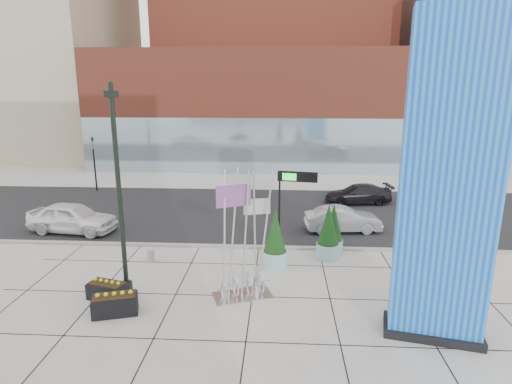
# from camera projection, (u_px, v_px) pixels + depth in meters

# --- Properties ---
(ground) EXTENTS (160.00, 160.00, 0.00)m
(ground) POSITION_uv_depth(u_px,v_px,m) (229.00, 284.00, 17.58)
(ground) COLOR #9E9991
(ground) RESTS_ON ground
(street_asphalt) EXTENTS (80.00, 12.00, 0.02)m
(street_asphalt) POSITION_uv_depth(u_px,v_px,m) (248.00, 212.00, 27.24)
(street_asphalt) COLOR black
(street_asphalt) RESTS_ON ground
(curb_edge) EXTENTS (80.00, 0.30, 0.12)m
(curb_edge) POSITION_uv_depth(u_px,v_px,m) (239.00, 247.00, 21.43)
(curb_edge) COLOR gray
(curb_edge) RESTS_ON ground
(tower_podium) EXTENTS (34.00, 10.00, 11.00)m
(tower_podium) POSITION_uv_depth(u_px,v_px,m) (271.00, 109.00, 42.26)
(tower_podium) COLOR brown
(tower_podium) RESTS_ON ground
(tower_glass_front) EXTENTS (34.00, 0.60, 5.00)m
(tower_glass_front) POSITION_uv_depth(u_px,v_px,m) (269.00, 146.00, 38.37)
(tower_glass_front) COLOR #8CA5B2
(tower_glass_front) RESTS_ON ground
(building_beige_left) EXTENTS (18.00, 20.00, 34.00)m
(building_beige_left) POSITION_uv_depth(u_px,v_px,m) (32.00, 0.00, 47.69)
(building_beige_left) COLOR tan
(building_beige_left) RESTS_ON ground
(building_grey_parking) EXTENTS (20.00, 18.00, 18.00)m
(building_grey_parking) POSITION_uv_depth(u_px,v_px,m) (510.00, 73.00, 44.82)
(building_grey_parking) COLOR slate
(building_grey_parking) RESTS_ON ground
(blue_pylon) EXTENTS (3.27, 1.98, 10.15)m
(blue_pylon) POSITION_uv_depth(u_px,v_px,m) (448.00, 190.00, 12.85)
(blue_pylon) COLOR blue
(blue_pylon) RESTS_ON ground
(lamp_post) EXTENTS (0.55, 0.44, 8.06)m
(lamp_post) POSITION_uv_depth(u_px,v_px,m) (121.00, 213.00, 15.96)
(lamp_post) COLOR black
(lamp_post) RESTS_ON ground
(public_art_sculpture) EXTENTS (2.48, 1.81, 5.08)m
(public_art_sculpture) POSITION_uv_depth(u_px,v_px,m) (243.00, 265.00, 16.24)
(public_art_sculpture) COLOR silver
(public_art_sculpture) RESTS_ON ground
(concrete_bollard) EXTENTS (0.32, 0.32, 0.63)m
(concrete_bollard) POSITION_uv_depth(u_px,v_px,m) (151.00, 256.00, 19.65)
(concrete_bollard) COLOR gray
(concrete_bollard) RESTS_ON ground
(overhead_street_sign) EXTENTS (1.88, 0.49, 4.00)m
(overhead_street_sign) POSITION_uv_depth(u_px,v_px,m) (294.00, 183.00, 20.25)
(overhead_street_sign) COLOR black
(overhead_street_sign) RESTS_ON ground
(round_planter_east) EXTENTS (0.99, 0.99, 2.47)m
(round_planter_east) POSITION_uv_depth(u_px,v_px,m) (333.00, 230.00, 20.51)
(round_planter_east) COLOR #89B8B9
(round_planter_east) RESTS_ON ground
(round_planter_mid) EXTENTS (1.07, 1.07, 2.67)m
(round_planter_mid) POSITION_uv_depth(u_px,v_px,m) (328.00, 233.00, 19.86)
(round_planter_mid) COLOR #89B8B9
(round_planter_mid) RESTS_ON ground
(round_planter_west) EXTENTS (1.10, 1.10, 2.74)m
(round_planter_west) POSITION_uv_depth(u_px,v_px,m) (275.00, 240.00, 18.89)
(round_planter_west) COLOR #89B8B9
(round_planter_west) RESTS_ON ground
(box_planter_north) EXTENTS (1.60, 1.10, 0.80)m
(box_planter_north) POSITION_uv_depth(u_px,v_px,m) (107.00, 290.00, 16.29)
(box_planter_north) COLOR black
(box_planter_north) RESTS_ON ground
(box_planter_south) EXTENTS (1.72, 1.19, 0.86)m
(box_planter_south) POSITION_uv_depth(u_px,v_px,m) (115.00, 304.00, 15.23)
(box_planter_south) COLOR black
(box_planter_south) RESTS_ON ground
(car_white_west) EXTENTS (5.03, 2.55, 1.64)m
(car_white_west) POSITION_uv_depth(u_px,v_px,m) (72.00, 218.00, 23.51)
(car_white_west) COLOR white
(car_white_west) RESTS_ON ground
(car_silver_mid) EXTENTS (4.28, 1.88, 1.37)m
(car_silver_mid) POSITION_uv_depth(u_px,v_px,m) (343.00, 220.00, 23.63)
(car_silver_mid) COLOR #9A9DA2
(car_silver_mid) RESTS_ON ground
(car_dark_east) EXTENTS (4.70, 2.41, 1.31)m
(car_dark_east) POSITION_uv_depth(u_px,v_px,m) (358.00, 194.00, 29.14)
(car_dark_east) COLOR black
(car_dark_east) RESTS_ON ground
(traffic_signal) EXTENTS (0.15, 0.18, 4.10)m
(traffic_signal) POSITION_uv_depth(u_px,v_px,m) (94.00, 161.00, 32.18)
(traffic_signal) COLOR black
(traffic_signal) RESTS_ON ground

